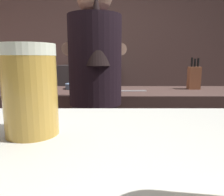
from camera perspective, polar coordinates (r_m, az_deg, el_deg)
name	(u,v)px	position (r m, az deg, el deg)	size (l,w,h in m)	color
wall_back	(102,48)	(3.50, -2.65, 12.92)	(5.20, 0.10, 2.70)	brown
prep_counter	(133,140)	(2.03, 5.49, -10.93)	(2.10, 0.60, 0.91)	#4B3530
back_shelf	(91,102)	(3.30, -5.57, -1.01)	(0.89, 0.36, 1.09)	#393435
bartender	(96,93)	(1.45, -4.22, 1.43)	(0.47, 0.54, 1.67)	#32272F
knife_block	(194,77)	(2.11, 20.64, 5.06)	(0.10, 0.08, 0.28)	#955738
mixing_bowl	(75,86)	(2.03, -9.51, 3.07)	(0.18, 0.18, 0.05)	slate
chefs_knife	(132,91)	(1.86, 5.35, 1.87)	(0.24, 0.03, 0.01)	silver
pint_glass_near	(31,90)	(0.36, -20.46, 1.91)	(0.08, 0.08, 0.14)	gold
bottle_soy	(96,59)	(3.20, -4.21, 10.04)	(0.07, 0.07, 0.22)	#4D8030
bottle_hot_sauce	(110,58)	(3.13, -0.49, 10.40)	(0.07, 0.07, 0.27)	#4B8834
bottle_olive_oil	(101,59)	(3.12, -2.99, 10.03)	(0.07, 0.07, 0.22)	#CEC87D
bottle_vinegar	(71,59)	(3.34, -10.68, 9.93)	(0.07, 0.07, 0.22)	#3D6192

